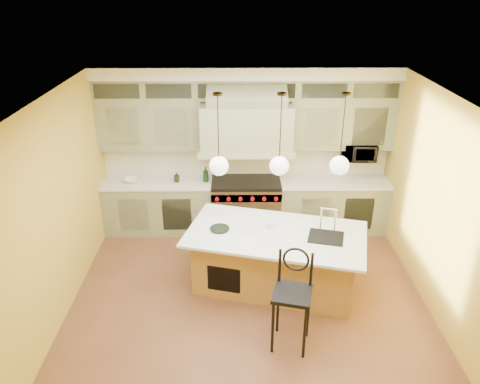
{
  "coord_description": "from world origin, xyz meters",
  "views": [
    {
      "loc": [
        -0.17,
        -5.3,
        4.24
      ],
      "look_at": [
        -0.12,
        0.7,
        1.42
      ],
      "focal_mm": 35.0,
      "sensor_mm": 36.0,
      "label": 1
    }
  ],
  "objects_px": {
    "range": "(246,205)",
    "kitchen_island": "(276,258)",
    "microwave": "(359,152)",
    "counter_stool": "(293,294)"
  },
  "relations": [
    {
      "from": "kitchen_island",
      "to": "microwave",
      "type": "xyz_separation_m",
      "value": [
        1.55,
        1.8,
        0.98
      ]
    },
    {
      "from": "range",
      "to": "kitchen_island",
      "type": "height_order",
      "value": "kitchen_island"
    },
    {
      "from": "range",
      "to": "microwave",
      "type": "xyz_separation_m",
      "value": [
        1.95,
        0.11,
        0.96
      ]
    },
    {
      "from": "counter_stool",
      "to": "microwave",
      "type": "relative_size",
      "value": 2.39
    },
    {
      "from": "range",
      "to": "counter_stool",
      "type": "distance_m",
      "value": 2.94
    },
    {
      "from": "range",
      "to": "counter_stool",
      "type": "height_order",
      "value": "counter_stool"
    },
    {
      "from": "range",
      "to": "kitchen_island",
      "type": "bearing_deg",
      "value": -76.59
    },
    {
      "from": "counter_stool",
      "to": "kitchen_island",
      "type": "bearing_deg",
      "value": 108.89
    },
    {
      "from": "range",
      "to": "kitchen_island",
      "type": "distance_m",
      "value": 1.74
    },
    {
      "from": "range",
      "to": "microwave",
      "type": "distance_m",
      "value": 2.18
    }
  ]
}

